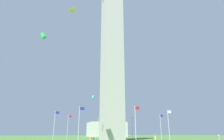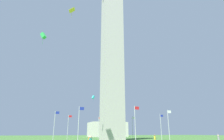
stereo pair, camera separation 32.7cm
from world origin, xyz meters
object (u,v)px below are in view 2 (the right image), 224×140
object	(u,v)px
person_gray_shirt	(219,140)
flagpole_nw	(169,124)
flagpole_sw	(79,122)
flagpole_e	(99,127)
kite_yellow_diamond	(72,10)
kite_green_box	(43,36)
obelisk_monument	(112,51)
person_yellow_shirt	(155,140)
flagpole_se	(68,126)
flagpole_ne	(133,126)
flagpole_w	(135,122)
distant_building	(107,130)
flagpole_s	(55,124)
flagpole_n	(161,126)
kite_cyan_box	(93,97)

from	to	relation	value
person_gray_shirt	flagpole_nw	bearing A→B (deg)	-44.44
flagpole_sw	flagpole_nw	world-z (taller)	same
flagpole_e	flagpole_nw	distance (m)	29.10
kite_yellow_diamond	flagpole_nw	bearing A→B (deg)	10.29
kite_green_box	obelisk_monument	bearing A→B (deg)	29.20
obelisk_monument	person_gray_shirt	size ratio (longest dim) A/B	31.00
person_yellow_shirt	flagpole_se	bearing A→B (deg)	8.55
person_yellow_shirt	person_gray_shirt	bearing A→B (deg)	-144.14
flagpole_e	flagpole_nw	world-z (taller)	same
flagpole_sw	kite_yellow_diamond	bearing A→B (deg)	-127.09
flagpole_ne	flagpole_w	size ratio (longest dim) A/B	1.00
person_gray_shirt	kite_yellow_diamond	xyz separation A→B (m)	(-23.78, 12.13, 27.49)
person_yellow_shirt	distant_building	bearing A→B (deg)	-22.54
flagpole_sw	flagpole_w	world-z (taller)	same
flagpole_se	kite_green_box	bearing A→B (deg)	-112.30
flagpole_ne	kite_green_box	size ratio (longest dim) A/B	2.56
flagpole_w	kite_green_box	distance (m)	28.30
flagpole_s	flagpole_ne	bearing A→B (deg)	22.50
flagpole_e	flagpole_se	size ratio (longest dim) A/B	1.00
kite_green_box	person_gray_shirt	bearing A→B (deg)	-29.42
person_yellow_shirt	flagpole_e	bearing A→B (deg)	-10.53
person_yellow_shirt	distant_building	xyz separation A→B (m)	(13.20, 75.45, 2.95)
flagpole_s	distant_building	world-z (taller)	distant_building
kite_green_box	distant_building	size ratio (longest dim) A/B	0.15
flagpole_n	distant_building	world-z (taller)	distant_building
distant_building	flagpole_n	bearing A→B (deg)	-88.72
flagpole_e	kite_yellow_diamond	xyz separation A→B (m)	(-14.68, -31.57, 24.19)
flagpole_se	flagpole_sw	xyz separation A→B (m)	(-0.00, -22.27, 0.00)
flagpole_n	flagpole_ne	xyz separation A→B (m)	(-4.61, 11.14, 0.00)
flagpole_n	flagpole_nw	size ratio (longest dim) A/B	1.00
person_yellow_shirt	kite_green_box	world-z (taller)	kite_green_box
obelisk_monument	flagpole_nw	size ratio (longest dim) A/B	7.10
flagpole_sw	flagpole_se	bearing A→B (deg)	90.00
flagpole_sw	person_gray_shirt	xyz separation A→B (m)	(20.24, -16.82, -3.31)
flagpole_e	kite_yellow_diamond	size ratio (longest dim) A/B	3.15
flagpole_ne	kite_green_box	distance (m)	43.17
flagpole_sw	kite_green_box	bearing A→B (deg)	-178.75
flagpole_s	person_yellow_shirt	bearing A→B (deg)	-50.97
flagpole_ne	person_gray_shirt	world-z (taller)	flagpole_ne
flagpole_nw	flagpole_ne	bearing A→B (deg)	90.00
flagpole_e	person_yellow_shirt	world-z (taller)	flagpole_e
person_gray_shirt	person_yellow_shirt	distance (m)	10.37
flagpole_e	kite_cyan_box	world-z (taller)	kite_cyan_box
kite_cyan_box	person_gray_shirt	bearing A→B (deg)	-55.91
flagpole_sw	flagpole_nw	distance (m)	22.27
person_gray_shirt	kite_green_box	bearing A→B (deg)	23.02
flagpole_se	person_yellow_shirt	bearing A→B (deg)	-68.83
person_gray_shirt	kite_yellow_diamond	bearing A→B (deg)	25.42
distant_building	person_gray_shirt	bearing A→B (deg)	-93.78
flagpole_n	flagpole_w	distance (m)	22.27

